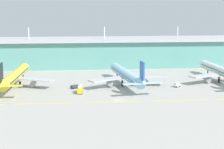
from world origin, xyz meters
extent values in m
plane|color=#A8A59E|center=(0.00, 0.00, 0.00)|extent=(600.00, 600.00, 0.00)
cube|color=#5B9E93|center=(0.00, 105.07, 10.06)|extent=(280.00, 28.00, 20.13)
cube|color=#B2B2B7|center=(0.00, 105.07, 21.03)|extent=(288.00, 34.00, 1.80)
cylinder|color=silver|center=(-56.00, 99.47, 26.43)|extent=(0.90, 0.90, 9.00)
cylinder|color=silver|center=(0.00, 99.47, 26.43)|extent=(0.90, 0.90, 9.00)
cylinder|color=silver|center=(56.00, 99.47, 26.43)|extent=(0.90, 0.90, 9.00)
cylinder|color=yellow|center=(-56.98, 37.66, 6.50)|extent=(9.26, 59.41, 5.80)
cone|color=yellow|center=(-55.13, 69.19, 6.50)|extent=(5.74, 4.32, 5.51)
cone|color=yellow|center=(-58.90, 5.13, 7.70)|extent=(5.31, 6.91, 5.72)
cube|color=black|center=(-58.84, 6.13, 14.15)|extent=(1.07, 6.43, 9.50)
cube|color=yellow|center=(-53.38, 5.31, 7.50)|extent=(10.17, 3.78, 0.36)
cube|color=#B7BABF|center=(-45.26, 32.54, 5.20)|extent=(24.60, 16.43, 0.70)
cylinder|color=gray|center=(-46.38, 34.05, 2.40)|extent=(3.46, 4.68, 3.20)
cylinder|color=black|center=(-55.68, 59.81, 1.80)|extent=(0.70, 0.70, 3.60)
cylinder|color=black|center=(-60.36, 34.85, 1.80)|extent=(1.10, 1.10, 3.60)
cylinder|color=black|center=(-53.97, 34.47, 1.80)|extent=(1.10, 1.10, 3.60)
cube|color=black|center=(-56.98, 37.66, 6.90)|extent=(8.95, 53.50, 0.60)
cylinder|color=#9ED1EA|center=(8.47, 35.41, 6.50)|extent=(14.24, 56.79, 5.80)
cone|color=#9ED1EA|center=(3.92, 65.34, 6.50)|extent=(6.05, 4.78, 5.51)
cone|color=#9ED1EA|center=(13.17, 4.49, 7.70)|extent=(5.87, 7.29, 5.72)
cube|color=#2D5BB7|center=(13.02, 5.47, 14.15)|extent=(1.65, 6.43, 9.50)
cube|color=#9ED1EA|center=(7.66, 4.15, 7.50)|extent=(10.37, 4.67, 0.36)
cube|color=#9ED1EA|center=(18.54, 5.81, 7.50)|extent=(10.37, 4.67, 0.36)
cube|color=#B7BABF|center=(-2.73, 29.23, 5.20)|extent=(24.11, 18.08, 0.70)
cylinder|color=gray|center=(-1.76, 30.84, 2.40)|extent=(3.84, 4.93, 3.20)
cube|color=#B7BABF|center=(21.00, 32.84, 5.20)|extent=(24.92, 12.16, 0.70)
cylinder|color=gray|center=(19.60, 34.08, 2.40)|extent=(3.84, 4.93, 3.20)
cylinder|color=black|center=(5.28, 56.38, 1.80)|extent=(0.70, 0.70, 3.60)
cylinder|color=black|center=(5.76, 31.96, 1.80)|extent=(1.10, 1.10, 3.60)
cylinder|color=black|center=(12.08, 32.92, 1.80)|extent=(1.10, 1.10, 3.60)
cube|color=#2D5BB7|center=(8.47, 35.41, 6.90)|extent=(13.43, 51.20, 0.60)
cylinder|color=silver|center=(69.67, 40.79, 6.50)|extent=(10.07, 57.75, 5.80)
cone|color=silver|center=(67.38, 71.45, 6.50)|extent=(5.79, 4.40, 5.51)
cube|color=#B7BABF|center=(58.03, 35.49, 5.20)|extent=(24.53, 16.72, 0.70)
cylinder|color=gray|center=(59.12, 37.02, 2.40)|extent=(3.53, 4.73, 3.20)
cylinder|color=black|center=(68.06, 62.29, 1.80)|extent=(0.70, 0.70, 3.60)
cylinder|color=black|center=(66.70, 37.56, 1.80)|extent=(1.10, 1.10, 3.60)
cube|color=#146B38|center=(69.67, 40.79, 6.90)|extent=(9.68, 52.02, 0.60)
cube|color=yellow|center=(-37.00, -2.99, 0.02)|extent=(28.00, 0.70, 0.04)
cube|color=yellow|center=(-3.00, -2.99, 0.02)|extent=(28.00, 0.70, 0.04)
cube|color=yellow|center=(31.00, -2.99, 0.02)|extent=(28.00, 0.70, 0.04)
cube|color=#333842|center=(-22.22, 29.61, 1.15)|extent=(4.99, 4.46, 1.40)
cylinder|color=black|center=(-22.89, 27.85, 0.45)|extent=(0.94, 0.79, 0.90)
cylinder|color=black|center=(-24.10, 29.63, 0.45)|extent=(0.94, 0.79, 0.90)
cylinder|color=black|center=(-20.34, 29.58, 0.45)|extent=(0.94, 0.79, 0.90)
cylinder|color=black|center=(-21.55, 31.36, 0.45)|extent=(0.94, 0.79, 0.90)
cube|color=gold|center=(-19.15, 17.42, 1.75)|extent=(3.32, 7.43, 2.60)
cylinder|color=silver|center=(-19.24, 16.62, 3.95)|extent=(2.40, 4.18, 2.00)
cylinder|color=black|center=(-20.06, 20.05, 0.45)|extent=(0.44, 0.93, 0.90)
cylinder|color=black|center=(-17.73, 19.81, 0.45)|extent=(0.44, 0.93, 0.90)
cylinder|color=black|center=(-20.58, 15.03, 0.45)|extent=(0.44, 0.93, 0.90)
cylinder|color=black|center=(-18.25, 14.79, 0.45)|extent=(0.44, 0.93, 0.90)
cube|color=silver|center=(37.63, 27.56, 1.25)|extent=(4.02, 3.36, 1.60)
cube|color=silver|center=(37.63, 27.56, 2.40)|extent=(3.71, 3.18, 0.16)
cylinder|color=black|center=(38.31, 28.89, 0.45)|extent=(0.95, 0.75, 0.90)
cylinder|color=black|center=(39.12, 27.48, 0.45)|extent=(0.95, 0.75, 0.90)
cylinder|color=black|center=(36.13, 27.63, 0.45)|extent=(0.95, 0.75, 0.90)
cylinder|color=black|center=(36.94, 26.23, 0.45)|extent=(0.95, 0.75, 0.90)
camera|label=1|loc=(-20.14, -187.31, 48.89)|focal=61.36mm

